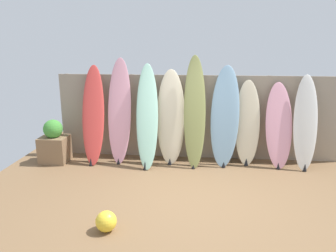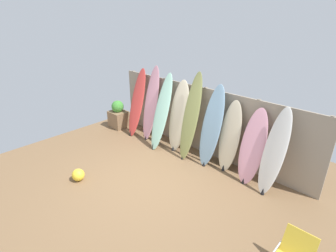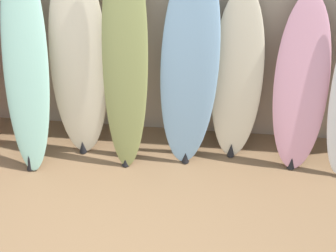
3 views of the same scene
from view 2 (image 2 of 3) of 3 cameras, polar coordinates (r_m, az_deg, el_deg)
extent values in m
plane|color=brown|center=(6.15, -4.32, -11.82)|extent=(7.68, 7.68, 0.00)
cube|color=gray|center=(7.03, 7.59, 1.18)|extent=(6.08, 0.04, 1.80)
cylinder|color=gray|center=(8.94, -7.26, 6.14)|extent=(0.10, 0.10, 1.80)
cylinder|color=gray|center=(7.93, -0.61, 4.02)|extent=(0.10, 0.10, 1.80)
cylinder|color=gray|center=(7.06, 7.79, 1.27)|extent=(0.10, 0.10, 1.80)
cylinder|color=gray|center=(6.41, 18.17, -2.18)|extent=(0.10, 0.10, 1.80)
cylinder|color=gray|center=(6.03, 30.43, -6.13)|extent=(0.10, 0.10, 1.80)
ellipsoid|color=#D13D38|center=(8.09, -6.74, 5.09)|extent=(0.55, 0.82, 2.02)
cone|color=black|center=(8.24, -8.16, -1.54)|extent=(0.08, 0.08, 0.15)
ellipsoid|color=pink|center=(7.73, -3.72, 4.88)|extent=(0.50, 0.60, 2.17)
cone|color=black|center=(7.96, -4.85, -2.45)|extent=(0.08, 0.08, 0.12)
ellipsoid|color=#9ED6BC|center=(7.23, -1.38, 3.12)|extent=(0.53, 0.89, 2.06)
cone|color=black|center=(7.39, -3.28, -4.39)|extent=(0.08, 0.08, 0.17)
ellipsoid|color=beige|center=(7.08, 2.37, 2.16)|extent=(0.61, 0.56, 1.94)
cone|color=black|center=(7.31, 1.10, -4.84)|extent=(0.08, 0.08, 0.13)
ellipsoid|color=olive|center=(6.67, 4.99, 2.01)|extent=(0.48, 0.70, 2.23)
cone|color=black|center=(6.93, 3.17, -6.74)|extent=(0.08, 0.08, 0.10)
ellipsoid|color=#8CB7D6|center=(6.42, 9.47, -0.09)|extent=(0.63, 0.59, 2.03)
cone|color=black|center=(6.69, 7.82, -8.11)|extent=(0.08, 0.08, 0.11)
ellipsoid|color=beige|center=(6.32, 13.30, -2.26)|extent=(0.51, 0.39, 1.74)
cone|color=black|center=(6.58, 11.94, -8.85)|extent=(0.08, 0.08, 0.15)
ellipsoid|color=pink|center=(6.04, 17.93, -4.32)|extent=(0.57, 0.58, 1.70)
cone|color=black|center=(6.25, 16.06, -11.38)|extent=(0.08, 0.08, 0.12)
ellipsoid|color=white|center=(5.81, 22.17, -5.23)|extent=(0.50, 0.64, 1.86)
cone|color=black|center=(6.04, 19.94, -13.20)|extent=(0.08, 0.08, 0.15)
cube|color=gold|center=(4.62, 26.60, -22.17)|extent=(0.46, 0.21, 0.42)
cylinder|color=silver|center=(4.55, 22.24, -23.73)|extent=(0.02, 0.44, 0.02)
cube|color=#846647|center=(8.88, -10.70, 1.49)|extent=(0.56, 0.50, 0.55)
sphere|color=#449338|center=(8.73, -10.92, 4.18)|extent=(0.39, 0.39, 0.39)
sphere|color=yellow|center=(6.42, -18.96, -10.03)|extent=(0.28, 0.28, 0.28)
camera|label=1|loc=(4.23, -65.24, -6.03)|focal=35.00mm
camera|label=3|loc=(3.20, -29.16, 13.45)|focal=50.00mm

